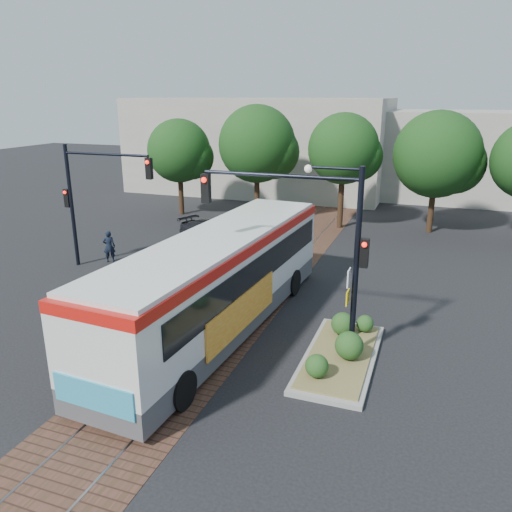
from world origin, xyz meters
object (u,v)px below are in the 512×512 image
Objects in this scene: officer at (109,246)px; parked_car at (211,232)px; signal_pole_left at (89,190)px; city_bus at (220,277)px; traffic_island at (342,349)px; signal_pole_main at (318,232)px.

parked_car is at bearing -153.70° from officer.
signal_pole_left is 3.19m from officer.
city_bus is at bearing 119.31° from officer.
traffic_island is 14.32m from officer.
parked_car is (-9.67, 10.85, 0.30)m from traffic_island.
city_bus is at bearing 171.08° from traffic_island.
signal_pole_main reaches higher than signal_pole_left.
city_bus reaches higher than parked_car.
traffic_island is 0.87× the size of signal_pole_main.
officer is (-13.06, 5.84, 0.50)m from traffic_island.
officer is at bearing 155.91° from traffic_island.
officer is (-8.50, 5.12, -1.16)m from city_bus.
officer is 6.06m from parked_car.
signal_pole_main is 1.00× the size of signal_pole_left.
signal_pole_left reaches higher than city_bus.
city_bus is 8.17× the size of officer.
parked_car is (3.52, 5.96, -3.23)m from signal_pole_left.
parked_car is at bearing 59.43° from signal_pole_left.
city_bus is 4.25m from signal_pole_main.
signal_pole_main is 1.38× the size of parked_car.
traffic_island is 3.15× the size of officer.
signal_pole_main is at bearing 174.64° from traffic_island.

